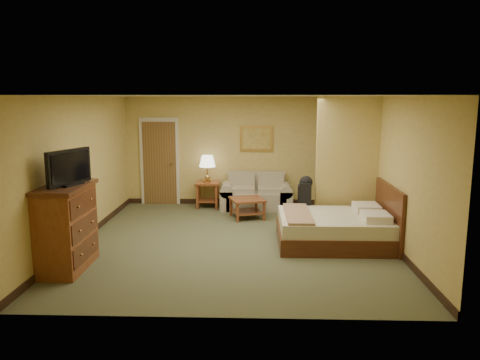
{
  "coord_description": "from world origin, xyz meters",
  "views": [
    {
      "loc": [
        0.36,
        -8.16,
        2.58
      ],
      "look_at": [
        0.07,
        0.6,
        1.02
      ],
      "focal_mm": 35.0,
      "sensor_mm": 36.0,
      "label": 1
    }
  ],
  "objects_px": {
    "loveseat": "(256,197)",
    "bed": "(337,228)",
    "coffee_table": "(247,204)",
    "dresser": "(66,227)"
  },
  "relations": [
    {
      "from": "loveseat",
      "to": "bed",
      "type": "xyz_separation_m",
      "value": [
        1.43,
        -2.67,
        0.02
      ]
    },
    {
      "from": "loveseat",
      "to": "bed",
      "type": "height_order",
      "value": "bed"
    },
    {
      "from": "coffee_table",
      "to": "bed",
      "type": "distance_m",
      "value": 2.39
    },
    {
      "from": "loveseat",
      "to": "dresser",
      "type": "bearing_deg",
      "value": -125.37
    },
    {
      "from": "coffee_table",
      "to": "dresser",
      "type": "height_order",
      "value": "dresser"
    },
    {
      "from": "bed",
      "to": "coffee_table",
      "type": "bearing_deg",
      "value": 133.11
    },
    {
      "from": "coffee_table",
      "to": "bed",
      "type": "xyz_separation_m",
      "value": [
        1.63,
        -1.74,
        -0.02
      ]
    },
    {
      "from": "coffee_table",
      "to": "bed",
      "type": "relative_size",
      "value": 0.43
    },
    {
      "from": "loveseat",
      "to": "dresser",
      "type": "xyz_separation_m",
      "value": [
        -2.86,
        -4.03,
        0.38
      ]
    },
    {
      "from": "bed",
      "to": "dresser",
      "type": "bearing_deg",
      "value": -162.43
    }
  ]
}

